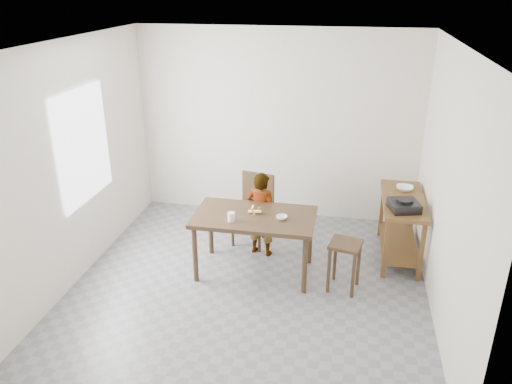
% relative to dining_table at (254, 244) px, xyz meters
% --- Properties ---
extents(floor, '(4.00, 4.00, 0.04)m').
position_rel_dining_table_xyz_m(floor, '(0.00, -0.30, -0.40)').
color(floor, slate).
rests_on(floor, ground).
extents(ceiling, '(4.00, 4.00, 0.04)m').
position_rel_dining_table_xyz_m(ceiling, '(0.00, -0.30, 2.35)').
color(ceiling, white).
rests_on(ceiling, wall_back).
extents(wall_back, '(4.00, 0.04, 2.70)m').
position_rel_dining_table_xyz_m(wall_back, '(0.00, 1.72, 0.98)').
color(wall_back, silver).
rests_on(wall_back, ground).
extents(wall_front, '(4.00, 0.04, 2.70)m').
position_rel_dining_table_xyz_m(wall_front, '(0.00, -2.32, 0.98)').
color(wall_front, silver).
rests_on(wall_front, ground).
extents(wall_left, '(0.04, 4.00, 2.70)m').
position_rel_dining_table_xyz_m(wall_left, '(-2.02, -0.30, 0.98)').
color(wall_left, silver).
rests_on(wall_left, ground).
extents(wall_right, '(0.04, 4.00, 2.70)m').
position_rel_dining_table_xyz_m(wall_right, '(2.02, -0.30, 0.98)').
color(wall_right, silver).
rests_on(wall_right, ground).
extents(window_pane, '(0.02, 1.10, 1.30)m').
position_rel_dining_table_xyz_m(window_pane, '(-1.97, -0.10, 1.12)').
color(window_pane, white).
rests_on(window_pane, wall_left).
extents(dining_table, '(1.40, 0.80, 0.75)m').
position_rel_dining_table_xyz_m(dining_table, '(0.00, 0.00, 0.00)').
color(dining_table, '#3D2B1A').
rests_on(dining_table, floor).
extents(prep_counter, '(0.50, 1.20, 0.80)m').
position_rel_dining_table_xyz_m(prep_counter, '(1.72, 0.70, 0.03)').
color(prep_counter, brown).
rests_on(prep_counter, floor).
extents(child, '(0.45, 0.35, 1.11)m').
position_rel_dining_table_xyz_m(child, '(-0.00, 0.45, 0.18)').
color(child, white).
rests_on(child, floor).
extents(dining_chair, '(0.54, 0.54, 0.93)m').
position_rel_dining_table_xyz_m(dining_chair, '(-0.17, 0.70, 0.09)').
color(dining_chair, '#3D2B1A').
rests_on(dining_chair, floor).
extents(stool, '(0.39, 0.39, 0.59)m').
position_rel_dining_table_xyz_m(stool, '(1.06, -0.17, -0.08)').
color(stool, '#3D2B1A').
rests_on(stool, floor).
extents(glass_tumbler, '(0.10, 0.10, 0.10)m').
position_rel_dining_table_xyz_m(glass_tumbler, '(-0.23, -0.20, 0.43)').
color(glass_tumbler, white).
rests_on(glass_tumbler, dining_table).
extents(small_bowl, '(0.13, 0.13, 0.04)m').
position_rel_dining_table_xyz_m(small_bowl, '(0.32, -0.04, 0.40)').
color(small_bowl, white).
rests_on(small_bowl, dining_table).
extents(banana, '(0.17, 0.12, 0.06)m').
position_rel_dining_table_xyz_m(banana, '(-0.00, 0.05, 0.41)').
color(banana, '#F8E75E').
rests_on(banana, dining_table).
extents(serving_bowl, '(0.23, 0.23, 0.05)m').
position_rel_dining_table_xyz_m(serving_bowl, '(1.75, 0.97, 0.45)').
color(serving_bowl, white).
rests_on(serving_bowl, prep_counter).
extents(gas_burner, '(0.39, 0.39, 0.11)m').
position_rel_dining_table_xyz_m(gas_burner, '(1.69, 0.37, 0.48)').
color(gas_burner, black).
rests_on(gas_burner, prep_counter).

